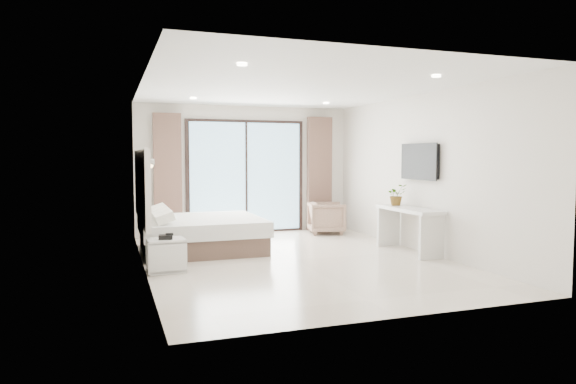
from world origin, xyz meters
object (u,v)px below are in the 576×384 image
Objects in this scene: nightstand at (166,255)px; bed at (200,233)px; console_desk at (409,220)px; armchair at (327,216)px.

bed is at bearing 61.34° from nightstand.
nightstand is at bearing -177.98° from console_desk.
console_desk is 2.49m from armchair.
armchair is (-0.46, 2.44, -0.19)m from console_desk.
console_desk is (3.33, -1.35, 0.26)m from bed.
armchair is at bearing 33.05° from nightstand.
console_desk is at bearing -0.58° from nightstand.
bed is at bearing 124.21° from armchair.
bed is 3.82× the size of nightstand.
console_desk is 2.01× the size of armchair.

